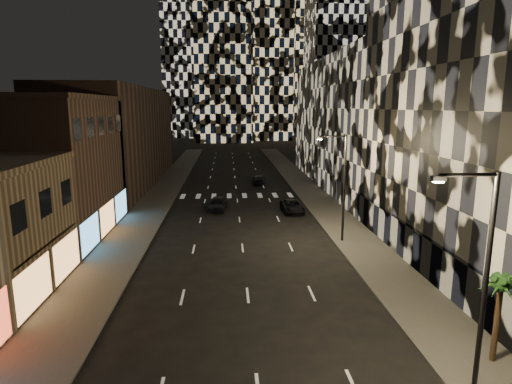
{
  "coord_description": "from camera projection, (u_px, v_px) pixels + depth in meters",
  "views": [
    {
      "loc": [
        -1.12,
        -4.6,
        11.47
      ],
      "look_at": [
        0.68,
        22.49,
        6.0
      ],
      "focal_mm": 30.0,
      "sensor_mm": 36.0,
      "label": 1
    }
  ],
  "objects": [
    {
      "name": "curb_left",
      "position": [
        176.0,
        196.0,
        55.22
      ],
      "size": [
        0.2,
        120.0,
        0.15
      ],
      "primitive_type": "cube",
      "color": "#4C4C47",
      "rests_on": "ground"
    },
    {
      "name": "palm_tree",
      "position": [
        500.0,
        290.0,
        18.74
      ],
      "size": [
        2.1,
        2.07,
        4.12
      ],
      "color": "#47331E",
      "rests_on": "sidewalk_right"
    },
    {
      "name": "curb_right",
      "position": [
        297.0,
        194.0,
        56.24
      ],
      "size": [
        0.2,
        120.0,
        0.15
      ],
      "primitive_type": "cube",
      "color": "#4C4C47",
      "rests_on": "ground"
    },
    {
      "name": "retail_brown",
      "position": [
        46.0,
        170.0,
        37.32
      ],
      "size": [
        10.0,
        15.0,
        12.0
      ],
      "primitive_type": "cube",
      "color": "#4C352B",
      "rests_on": "ground"
    },
    {
      "name": "midrise_filler_right",
      "position": [
        373.0,
        123.0,
        62.12
      ],
      "size": [
        16.0,
        40.0,
        18.0
      ],
      "primitive_type": "cube",
      "color": "#232326",
      "rests_on": "ground"
    },
    {
      "name": "retail_filler_left",
      "position": [
        120.0,
        137.0,
        63.04
      ],
      "size": [
        10.0,
        40.0,
        14.0
      ],
      "primitive_type": "cube",
      "color": "#4C352B",
      "rests_on": "ground"
    },
    {
      "name": "car_dark_rightlane",
      "position": [
        292.0,
        206.0,
        46.91
      ],
      "size": [
        2.35,
        4.82,
        1.32
      ],
      "primitive_type": "imported",
      "rotation": [
        0.0,
        0.0,
        0.03
      ],
      "color": "black",
      "rests_on": "ground"
    },
    {
      "name": "streetlight_near",
      "position": [
        481.0,
        271.0,
        16.1
      ],
      "size": [
        2.55,
        0.25,
        9.0
      ],
      "color": "black",
      "rests_on": "sidewalk_right"
    },
    {
      "name": "sidewalk_left",
      "position": [
        159.0,
        196.0,
        55.08
      ],
      "size": [
        4.0,
        120.0,
        0.15
      ],
      "primitive_type": "cube",
      "color": "#47443F",
      "rests_on": "ground"
    },
    {
      "name": "sidewalk_right",
      "position": [
        313.0,
        194.0,
        56.38
      ],
      "size": [
        4.0,
        120.0,
        0.15
      ],
      "primitive_type": "cube",
      "color": "#47443F",
      "rests_on": "ground"
    },
    {
      "name": "midrise_base",
      "position": [
        412.0,
        245.0,
        31.3
      ],
      "size": [
        0.6,
        25.0,
        3.0
      ],
      "primitive_type": "cube",
      "color": "#383838",
      "rests_on": "ground"
    },
    {
      "name": "car_dark_oncoming",
      "position": [
        259.0,
        180.0,
        64.04
      ],
      "size": [
        2.12,
        4.58,
        1.3
      ],
      "primitive_type": "imported",
      "rotation": [
        0.0,
        0.0,
        3.07
      ],
      "color": "black",
      "rests_on": "ground"
    },
    {
      "name": "streetlight_far",
      "position": [
        342.0,
        181.0,
        35.67
      ],
      "size": [
        2.55,
        0.25,
        9.0
      ],
      "color": "black",
      "rests_on": "sidewalk_right"
    },
    {
      "name": "car_dark_midlane",
      "position": [
        218.0,
        204.0,
        47.74
      ],
      "size": [
        2.32,
        4.68,
        1.53
      ],
      "primitive_type": "imported",
      "rotation": [
        0.0,
        0.0,
        -0.12
      ],
      "color": "black",
      "rests_on": "ground"
    }
  ]
}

